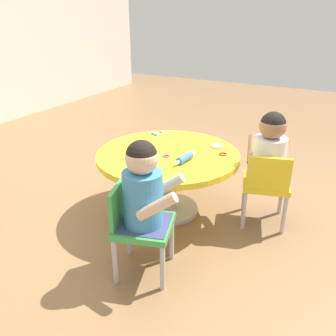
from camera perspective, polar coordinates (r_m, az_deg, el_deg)
ground_plane at (r=2.68m, az=-0.00°, el=-6.74°), size 10.00×10.00×0.00m
craft_table at (r=2.52m, az=-0.00°, el=0.41°), size 0.99×0.99×0.46m
child_chair_left at (r=1.97m, az=-4.86°, el=-8.88°), size 0.37×0.37×0.54m
seated_child_left at (r=1.85m, az=-3.91°, el=-3.14°), size 0.36×0.41×0.51m
child_chair_right at (r=2.47m, az=15.34°, el=-2.48°), size 0.37×0.37×0.54m
seated_child_right at (r=2.42m, az=15.89°, el=2.73°), size 0.41×0.35×0.51m
rolling_pin at (r=2.33m, az=2.69°, el=1.59°), size 0.23×0.07×0.05m
craft_scissors at (r=2.86m, az=-1.76°, el=5.51°), size 0.14×0.10×0.01m
playdough_blob_0 at (r=2.61m, az=7.86°, el=3.48°), size 0.10×0.10×0.01m
cookie_cutter_0 at (r=2.47m, az=8.74°, el=2.21°), size 0.06×0.06×0.01m
cookie_cutter_1 at (r=2.42m, az=-0.29°, el=1.95°), size 0.05×0.05×0.01m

